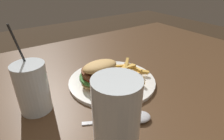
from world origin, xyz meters
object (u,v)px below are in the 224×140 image
(beer_glass, at_px, (116,123))
(spoon, at_px, (136,117))
(juice_glass, at_px, (33,89))
(meal_plate_near, at_px, (107,77))

(beer_glass, distance_m, spoon, 0.12)
(juice_glass, relative_size, spoon, 1.39)
(beer_glass, bearing_deg, spoon, -154.03)
(beer_glass, distance_m, juice_glass, 0.24)
(juice_glass, xyz_separation_m, spoon, (-0.18, 0.17, -0.05))
(juice_glass, distance_m, spoon, 0.26)
(meal_plate_near, height_order, beer_glass, beer_glass)
(beer_glass, xyz_separation_m, spoon, (-0.09, -0.04, -0.07))
(meal_plate_near, height_order, juice_glass, juice_glass)
(meal_plate_near, bearing_deg, spoon, 80.39)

